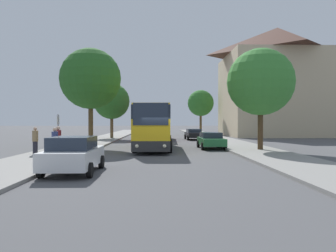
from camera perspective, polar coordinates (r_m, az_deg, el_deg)
name	(u,v)px	position (r m, az deg, el deg)	size (l,w,h in m)	color
ground_plane	(161,155)	(22.04, -1.25, -5.05)	(300.00, 300.00, 0.00)	#4C4C4F
sidewalk_left	(56,154)	(23.09, -18.95, -4.64)	(4.00, 120.00, 0.15)	gray
sidewalk_right	(264,154)	(23.15, 16.41, -4.62)	(4.00, 120.00, 0.15)	gray
building_right_background	(277,82)	(54.15, 18.51, 7.31)	(15.90, 14.55, 16.85)	#C6B28E
bus_front	(154,126)	(26.58, -2.45, -0.05)	(3.02, 11.18, 3.47)	#2D2D2D
bus_middle	(157,125)	(40.00, -1.86, 0.11)	(2.98, 10.95, 3.30)	gray
parked_car_left_curb	(74,154)	(14.90, -16.11, -4.73)	(2.13, 4.29, 1.59)	silver
parked_car_right_near	(211,140)	(27.23, 7.49, -2.43)	(2.03, 4.21, 1.35)	#236B38
parked_car_right_far	(194,134)	(40.36, 4.51, -1.38)	(2.12, 4.64, 1.32)	black
bus_stop_sign	(58,129)	(22.41, -18.59, -0.55)	(0.08, 0.45, 2.55)	gray
pedestrian_waiting_near	(55,143)	(19.91, -19.10, -2.75)	(0.36, 0.36, 1.74)	#23232D
pedestrian_waiting_far	(58,141)	(21.55, -18.57, -2.41)	(0.36, 0.36, 1.79)	#23232D
pedestrian_walking_back	(35,141)	(22.48, -22.12, -2.37)	(0.36, 0.36, 1.74)	#23232D
tree_left_near	(112,101)	(42.67, -9.78, 4.26)	(4.59, 4.59, 6.99)	brown
tree_left_far	(91,79)	(29.16, -13.33, 7.98)	(5.22, 5.22, 8.38)	#513D23
tree_right_near	(201,103)	(57.43, 5.71, 3.98)	(4.55, 4.55, 7.58)	#513D23
tree_right_mid	(261,82)	(25.66, 15.81, 7.36)	(5.01, 5.01, 7.56)	#47331E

